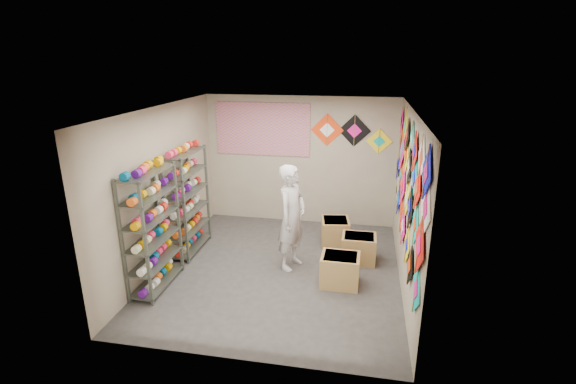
% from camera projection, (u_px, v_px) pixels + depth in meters
% --- Properties ---
extents(ground, '(4.50, 4.50, 0.00)m').
position_uv_depth(ground, '(279.00, 269.00, 7.10)').
color(ground, '#322F2C').
extents(room_walls, '(4.50, 4.50, 4.50)m').
position_uv_depth(room_walls, '(278.00, 177.00, 6.58)').
color(room_walls, tan).
rests_on(room_walls, ground).
extents(shelf_rack_front, '(0.40, 1.10, 1.90)m').
position_uv_depth(shelf_rack_front, '(152.00, 230.00, 6.31)').
color(shelf_rack_front, '#4C5147').
rests_on(shelf_rack_front, ground).
extents(shelf_rack_back, '(0.40, 1.10, 1.90)m').
position_uv_depth(shelf_rack_back, '(187.00, 202.00, 7.53)').
color(shelf_rack_back, '#4C5147').
rests_on(shelf_rack_back, ground).
extents(string_spools, '(0.12, 2.36, 0.12)m').
position_uv_depth(string_spools, '(171.00, 209.00, 6.89)').
color(string_spools, '#FE2F57').
rests_on(string_spools, ground).
extents(kite_wall_display, '(0.05, 4.31, 2.02)m').
position_uv_depth(kite_wall_display, '(408.00, 184.00, 6.20)').
color(kite_wall_display, '#05B1A8').
rests_on(kite_wall_display, room_walls).
extents(back_wall_kites, '(1.65, 0.02, 0.79)m').
position_uv_depth(back_wall_kites, '(349.00, 133.00, 8.39)').
color(back_wall_kites, '#F03B0A').
rests_on(back_wall_kites, room_walls).
extents(poster, '(2.00, 0.01, 1.10)m').
position_uv_depth(poster, '(262.00, 129.00, 8.69)').
color(poster, purple).
rests_on(poster, room_walls).
extents(shopkeeper, '(0.93, 0.84, 1.80)m').
position_uv_depth(shopkeeper, '(292.00, 217.00, 6.94)').
color(shopkeeper, beige).
rests_on(shopkeeper, ground).
extents(carton_a, '(0.61, 0.51, 0.50)m').
position_uv_depth(carton_a, '(340.00, 270.00, 6.57)').
color(carton_a, '#9B7643').
rests_on(carton_a, ground).
extents(carton_b, '(0.59, 0.48, 0.48)m').
position_uv_depth(carton_b, '(359.00, 248.00, 7.32)').
color(carton_b, '#9B7643').
rests_on(carton_b, ground).
extents(carton_c, '(0.59, 0.64, 0.49)m').
position_uv_depth(carton_c, '(335.00, 232.00, 8.00)').
color(carton_c, '#9B7643').
rests_on(carton_c, ground).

